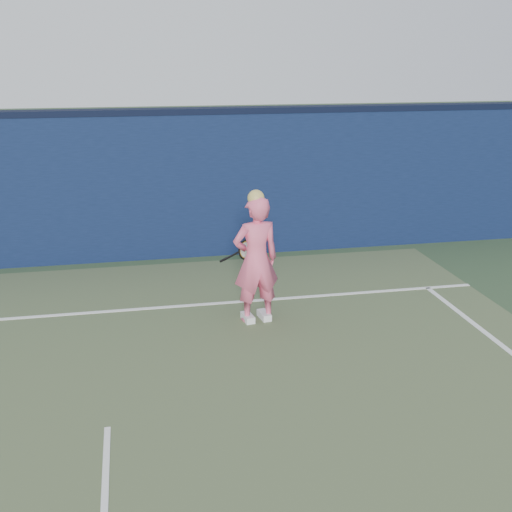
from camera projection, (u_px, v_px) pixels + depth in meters
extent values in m
plane|color=#2E462B|center=(105.00, 494.00, 5.33)|extent=(80.00, 80.00, 0.00)
cube|color=#0C1835|center=(109.00, 190.00, 11.03)|extent=(24.00, 0.40, 2.50)
cube|color=black|center=(104.00, 112.00, 10.63)|extent=(24.00, 0.42, 0.10)
imported|color=#F66085|center=(256.00, 260.00, 8.53)|extent=(0.69, 0.51, 1.74)
sphere|color=#CEB75C|center=(256.00, 198.00, 8.28)|extent=(0.22, 0.22, 0.22)
cube|color=white|center=(264.00, 315.00, 8.82)|extent=(0.16, 0.30, 0.10)
cube|color=white|center=(248.00, 318.00, 8.74)|extent=(0.16, 0.30, 0.10)
torus|color=black|center=(246.00, 250.00, 8.96)|extent=(0.27, 0.22, 0.29)
torus|color=#C08912|center=(246.00, 250.00, 8.96)|extent=(0.21, 0.17, 0.24)
cylinder|color=beige|center=(246.00, 250.00, 8.96)|extent=(0.21, 0.16, 0.24)
cylinder|color=black|center=(232.00, 256.00, 8.88)|extent=(0.25, 0.15, 0.10)
cylinder|color=black|center=(224.00, 260.00, 8.84)|extent=(0.12, 0.09, 0.06)
cube|color=white|center=(112.00, 311.00, 9.07)|extent=(11.00, 0.08, 0.01)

